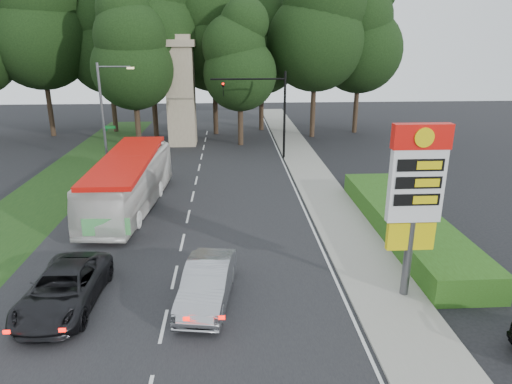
{
  "coord_description": "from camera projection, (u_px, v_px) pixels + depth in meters",
  "views": [
    {
      "loc": [
        2.46,
        -13.41,
        9.64
      ],
      "look_at": [
        3.75,
        8.68,
        2.2
      ],
      "focal_mm": 32.0,
      "sensor_mm": 36.0,
      "label": 1
    }
  ],
  "objects": [
    {
      "name": "streetlight_signs",
      "position": [
        105.0,
        111.0,
        34.65
      ],
      "size": [
        2.75,
        0.98,
        8.0
      ],
      "color": "#59595E",
      "rests_on": "ground"
    },
    {
      "name": "tree_west_mid",
      "position": [
        37.0,
        17.0,
        44.14
      ],
      "size": [
        9.8,
        9.8,
        19.25
      ],
      "color": "#2D2116",
      "rests_on": "ground"
    },
    {
      "name": "tree_center_left",
      "position": [
        148.0,
        12.0,
        42.74
      ],
      "size": [
        10.08,
        10.08,
        19.8
      ],
      "color": "#2D2116",
      "rests_on": "ground"
    },
    {
      "name": "tree_monument_left",
      "position": [
        132.0,
        51.0,
        39.97
      ],
      "size": [
        7.28,
        7.28,
        14.3
      ],
      "color": "#2D2116",
      "rests_on": "ground"
    },
    {
      "name": "tree_far_east",
      "position": [
        361.0,
        32.0,
        46.33
      ],
      "size": [
        8.68,
        8.68,
        17.05
      ],
      "color": "#2D2116",
      "rests_on": "ground"
    },
    {
      "name": "sedan_silver",
      "position": [
        207.0,
        283.0,
        17.42
      ],
      "size": [
        2.32,
        4.98,
        1.58
      ],
      "primitive_type": "imported",
      "rotation": [
        0.0,
        0.0,
        -0.14
      ],
      "color": "#939499",
      "rests_on": "ground"
    },
    {
      "name": "ground",
      "position": [
        162.0,
        335.0,
        15.62
      ],
      "size": [
        120.0,
        120.0,
        0.0
      ],
      "primitive_type": "plane",
      "color": "black",
      "rests_on": "ground"
    },
    {
      "name": "tree_west_near",
      "position": [
        107.0,
        35.0,
        46.89
      ],
      "size": [
        8.4,
        8.4,
        16.5
      ],
      "color": "#2D2116",
      "rests_on": "ground"
    },
    {
      "name": "grass_verge_left",
      "position": [
        61.0,
        183.0,
        32.13
      ],
      "size": [
        5.0,
        50.0,
        0.02
      ],
      "primitive_type": "cube",
      "color": "#193814",
      "rests_on": "ground"
    },
    {
      "name": "suv_charcoal",
      "position": [
        64.0,
        289.0,
        17.11
      ],
      "size": [
        2.61,
        5.42,
        1.49
      ],
      "primitive_type": "imported",
      "rotation": [
        0.0,
        0.0,
        -0.03
      ],
      "color": "black",
      "rests_on": "ground"
    },
    {
      "name": "transit_bus",
      "position": [
        129.0,
        183.0,
        26.84
      ],
      "size": [
        3.57,
        11.58,
        3.18
      ],
      "primitive_type": "imported",
      "rotation": [
        0.0,
        0.0,
        -0.08
      ],
      "color": "white",
      "rests_on": "ground"
    },
    {
      "name": "sidewalk_right",
      "position": [
        331.0,
        207.0,
        27.43
      ],
      "size": [
        3.0,
        80.0,
        0.12
      ],
      "primitive_type": "cube",
      "color": "gray",
      "rests_on": "ground"
    },
    {
      "name": "tree_center_right",
      "position": [
        213.0,
        24.0,
        45.29
      ],
      "size": [
        9.24,
        9.24,
        18.15
      ],
      "color": "#2D2116",
      "rests_on": "ground"
    },
    {
      "name": "tree_monument_right",
      "position": [
        240.0,
        58.0,
        41.18
      ],
      "size": [
        6.72,
        6.72,
        13.2
      ],
      "color": "#2D2116",
      "rests_on": "ground"
    },
    {
      "name": "tree_east_mid",
      "position": [
        316.0,
        20.0,
        43.84
      ],
      "size": [
        9.52,
        9.52,
        18.7
      ],
      "color": "#2D2116",
      "rests_on": "ground"
    },
    {
      "name": "road_surface",
      "position": [
        190.0,
        210.0,
        26.98
      ],
      "size": [
        14.0,
        80.0,
        0.02
      ],
      "primitive_type": "cube",
      "color": "black",
      "rests_on": "ground"
    },
    {
      "name": "hedge",
      "position": [
        406.0,
        223.0,
        23.64
      ],
      "size": [
        3.0,
        14.0,
        1.2
      ],
      "primitive_type": "cube",
      "color": "#264A13",
      "rests_on": "ground"
    },
    {
      "name": "tree_east_near",
      "position": [
        262.0,
        39.0,
        47.88
      ],
      "size": [
        8.12,
        8.12,
        15.95
      ],
      "color": "#2D2116",
      "rests_on": "ground"
    },
    {
      "name": "monument",
      "position": [
        181.0,
        91.0,
        42.28
      ],
      "size": [
        3.0,
        3.0,
        10.05
      ],
      "color": "gray",
      "rests_on": "ground"
    },
    {
      "name": "gas_station_pylon",
      "position": [
        416.0,
        189.0,
        16.6
      ],
      "size": [
        2.1,
        0.45,
        6.85
      ],
      "color": "#59595E",
      "rests_on": "ground"
    },
    {
      "name": "traffic_signal_mast",
      "position": [
        269.0,
        103.0,
        37.16
      ],
      "size": [
        6.1,
        0.35,
        7.2
      ],
      "color": "black",
      "rests_on": "ground"
    }
  ]
}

